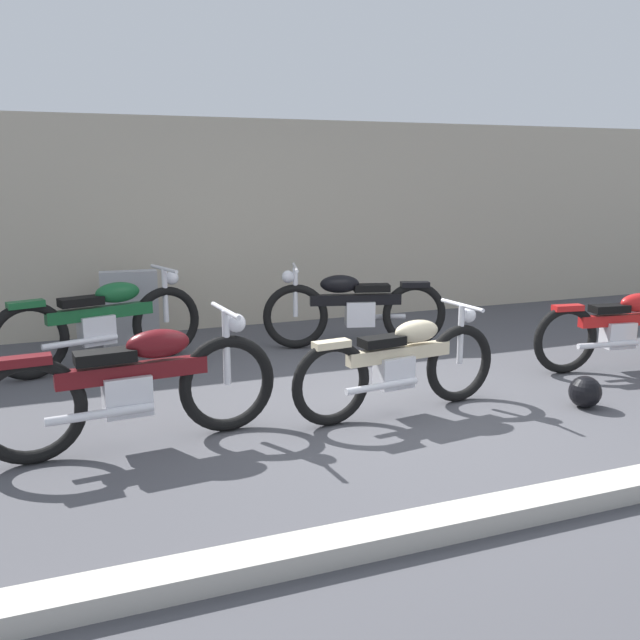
{
  "coord_description": "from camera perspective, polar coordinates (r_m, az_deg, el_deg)",
  "views": [
    {
      "loc": [
        -2.61,
        -4.91,
        1.96
      ],
      "look_at": [
        -0.25,
        1.2,
        0.55
      ],
      "focal_mm": 38.59,
      "sensor_mm": 36.0,
      "label": 1
    }
  ],
  "objects": [
    {
      "name": "ground_plane",
      "position": [
        5.89,
        6.54,
        -7.36
      ],
      "size": [
        40.0,
        40.0,
        0.0
      ],
      "primitive_type": "plane",
      "color": "#47474C"
    },
    {
      "name": "building_wall",
      "position": [
        9.11,
        -4.45,
        8.02
      ],
      "size": [
        18.0,
        0.3,
        2.62
      ],
      "primitive_type": "cube",
      "color": "#B2A893",
      "rests_on": "ground_plane"
    },
    {
      "name": "curb_strip",
      "position": [
        4.4,
        18.51,
        -14.1
      ],
      "size": [
        18.0,
        0.24,
        0.12
      ],
      "primitive_type": "cube",
      "color": "#B7B2A8",
      "rests_on": "ground_plane"
    },
    {
      "name": "stone_marker",
      "position": [
        8.14,
        -15.47,
        0.9
      ],
      "size": [
        0.64,
        0.24,
        0.87
      ],
      "primitive_type": "cube",
      "rotation": [
        0.0,
        0.0,
        -0.07
      ],
      "color": "#9E9EA3",
      "rests_on": "ground_plane"
    },
    {
      "name": "helmet",
      "position": [
        6.28,
        21.13,
        -5.58
      ],
      "size": [
        0.27,
        0.27,
        0.27
      ],
      "primitive_type": "sphere",
      "color": "black",
      "rests_on": "ground_plane"
    },
    {
      "name": "motorcycle_green",
      "position": [
        7.31,
        -17.54,
        -0.17
      ],
      "size": [
        2.12,
        0.84,
        0.98
      ],
      "rotation": [
        0.0,
        0.0,
        0.28
      ],
      "color": "black",
      "rests_on": "ground_plane"
    },
    {
      "name": "motorcycle_red",
      "position": [
        7.56,
        23.89,
        -0.65
      ],
      "size": [
        1.95,
        0.54,
        0.88
      ],
      "rotation": [
        0.0,
        0.0,
        -0.14
      ],
      "color": "black",
      "rests_on": "ground_plane"
    },
    {
      "name": "motorcycle_cream",
      "position": [
        5.7,
        6.7,
        -3.61
      ],
      "size": [
        1.94,
        0.54,
        0.87
      ],
      "rotation": [
        0.0,
        0.0,
        0.11
      ],
      "color": "black",
      "rests_on": "ground_plane"
    },
    {
      "name": "motorcycle_maroon",
      "position": [
        5.13,
        -14.96,
        -5.2
      ],
      "size": [
        2.16,
        0.6,
        0.97
      ],
      "rotation": [
        0.0,
        0.0,
        0.09
      ],
      "color": "black",
      "rests_on": "ground_plane"
    },
    {
      "name": "motorcycle_black",
      "position": [
        7.81,
        2.83,
        1.01
      ],
      "size": [
        2.05,
        0.79,
        0.94
      ],
      "rotation": [
        0.0,
        0.0,
        2.87
      ],
      "color": "black",
      "rests_on": "ground_plane"
    }
  ]
}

